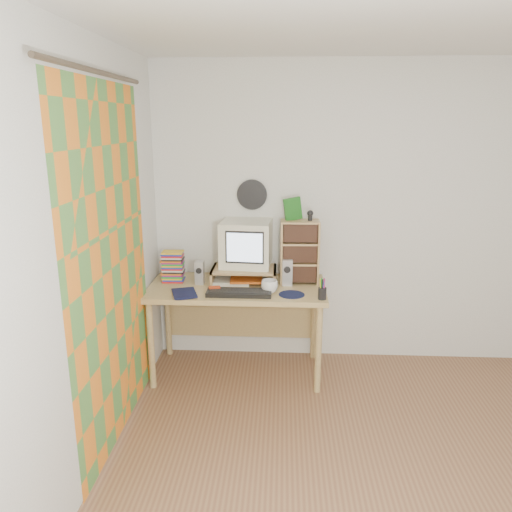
# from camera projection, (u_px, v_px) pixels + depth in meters

# --- Properties ---
(floor) EXTENTS (3.50, 3.50, 0.00)m
(floor) POSITION_uv_depth(u_px,v_px,m) (399.00, 495.00, 2.78)
(floor) COLOR #8B6341
(floor) RESTS_ON ground
(ceiling) EXTENTS (3.50, 3.50, 0.00)m
(ceiling) POSITION_uv_depth(u_px,v_px,m) (444.00, 4.00, 2.13)
(ceiling) COLOR white
(ceiling) RESTS_ON back_wall
(back_wall) EXTENTS (3.50, 0.00, 3.50)m
(back_wall) POSITION_uv_depth(u_px,v_px,m) (364.00, 217.00, 4.14)
(back_wall) COLOR white
(back_wall) RESTS_ON floor
(left_wall) EXTENTS (0.00, 3.50, 3.50)m
(left_wall) POSITION_uv_depth(u_px,v_px,m) (71.00, 277.00, 2.55)
(left_wall) COLOR white
(left_wall) RESTS_ON floor
(curtain) EXTENTS (0.00, 2.20, 2.20)m
(curtain) POSITION_uv_depth(u_px,v_px,m) (112.00, 269.00, 3.03)
(curtain) COLOR orange
(curtain) RESTS_ON left_wall
(wall_disc) EXTENTS (0.25, 0.02, 0.25)m
(wall_disc) POSITION_uv_depth(u_px,v_px,m) (252.00, 195.00, 4.12)
(wall_disc) COLOR black
(wall_disc) RESTS_ON back_wall
(desk) EXTENTS (1.40, 0.70, 0.75)m
(desk) POSITION_uv_depth(u_px,v_px,m) (238.00, 299.00, 4.07)
(desk) COLOR tan
(desk) RESTS_ON floor
(monitor_riser) EXTENTS (0.52, 0.30, 0.12)m
(monitor_riser) POSITION_uv_depth(u_px,v_px,m) (244.00, 271.00, 4.04)
(monitor_riser) COLOR tan
(monitor_riser) RESTS_ON desk
(crt_monitor) EXTENTS (0.42, 0.42, 0.37)m
(crt_monitor) POSITION_uv_depth(u_px,v_px,m) (246.00, 244.00, 4.03)
(crt_monitor) COLOR silver
(crt_monitor) RESTS_ON monitor_riser
(speaker_left) EXTENTS (0.07, 0.07, 0.19)m
(speaker_left) POSITION_uv_depth(u_px,v_px,m) (200.00, 273.00, 4.00)
(speaker_left) COLOR #AAAAAF
(speaker_left) RESTS_ON desk
(speaker_right) EXTENTS (0.09, 0.09, 0.21)m
(speaker_right) POSITION_uv_depth(u_px,v_px,m) (287.00, 272.00, 3.97)
(speaker_right) COLOR #AAAAAF
(speaker_right) RESTS_ON desk
(keyboard) EXTENTS (0.49, 0.17, 0.03)m
(keyboard) POSITION_uv_depth(u_px,v_px,m) (239.00, 293.00, 3.76)
(keyboard) COLOR black
(keyboard) RESTS_ON desk
(dvd_stack) EXTENTS (0.17, 0.12, 0.24)m
(dvd_stack) POSITION_uv_depth(u_px,v_px,m) (173.00, 267.00, 4.06)
(dvd_stack) COLOR brown
(dvd_stack) RESTS_ON desk
(cd_rack) EXTENTS (0.31, 0.17, 0.51)m
(cd_rack) POSITION_uv_depth(u_px,v_px,m) (300.00, 252.00, 3.99)
(cd_rack) COLOR tan
(cd_rack) RESTS_ON desk
(mug) EXTENTS (0.14, 0.14, 0.10)m
(mug) POSITION_uv_depth(u_px,v_px,m) (269.00, 286.00, 3.80)
(mug) COLOR white
(mug) RESTS_ON desk
(diary) EXTENTS (0.25, 0.22, 0.04)m
(diary) POSITION_uv_depth(u_px,v_px,m) (173.00, 293.00, 3.74)
(diary) COLOR #0E1335
(diary) RESTS_ON desk
(mousepad) EXTENTS (0.22, 0.22, 0.00)m
(mousepad) POSITION_uv_depth(u_px,v_px,m) (292.00, 295.00, 3.77)
(mousepad) COLOR black
(mousepad) RESTS_ON desk
(pen_cup) EXTENTS (0.07, 0.07, 0.12)m
(pen_cup) POSITION_uv_depth(u_px,v_px,m) (322.00, 291.00, 3.66)
(pen_cup) COLOR black
(pen_cup) RESTS_ON desk
(papers) EXTENTS (0.31, 0.24, 0.04)m
(papers) POSITION_uv_depth(u_px,v_px,m) (237.00, 280.00, 4.04)
(papers) COLOR silver
(papers) RESTS_ON desk
(red_box) EXTENTS (0.10, 0.07, 0.04)m
(red_box) POSITION_uv_depth(u_px,v_px,m) (215.00, 290.00, 3.82)
(red_box) COLOR #B63413
(red_box) RESTS_ON desk
(game_box) EXTENTS (0.14, 0.07, 0.18)m
(game_box) POSITION_uv_depth(u_px,v_px,m) (293.00, 209.00, 3.93)
(game_box) COLOR #1C621C
(game_box) RESTS_ON cd_rack
(webcam) EXTENTS (0.05, 0.05, 0.08)m
(webcam) POSITION_uv_depth(u_px,v_px,m) (310.00, 215.00, 3.91)
(webcam) COLOR black
(webcam) RESTS_ON cd_rack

